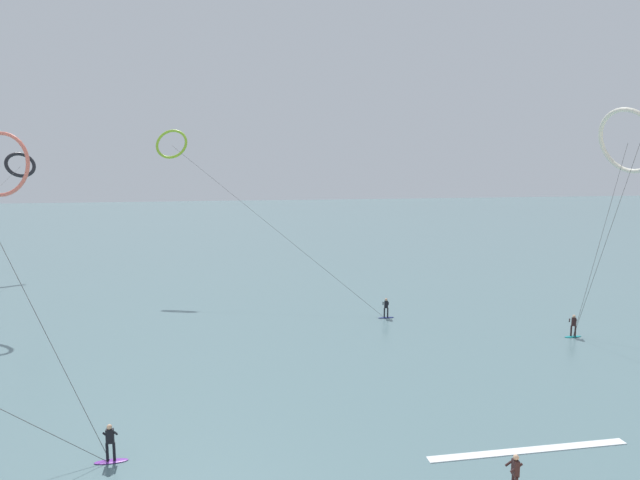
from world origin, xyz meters
TOP-DOWN VIEW (x-y plane):
  - sea_water at (0.00, 106.31)m, footprint 400.00×200.00m
  - surfer_violet at (-11.06, 12.61)m, footprint 1.40×0.58m
  - surfer_cobalt at (4.43, 6.74)m, footprint 1.40×0.61m
  - surfer_teal at (19.82, 23.46)m, footprint 1.40×0.72m
  - surfer_navy at (7.88, 31.34)m, footprint 1.40×0.65m
  - kite_coral at (-23.01, 38.35)m, footprint 5.30×28.64m
  - kite_lime at (-9.84, 47.06)m, footprint 19.62×17.12m
  - kite_ivory at (25.26, 25.57)m, footprint 6.89×5.56m
  - kite_charcoal at (-28.01, 59.83)m, footprint 3.99×51.38m
  - wave_crest_mid at (6.96, 9.60)m, footprint 9.45×0.92m

SIDE VIEW (x-z plane):
  - sea_water at x=0.00m, z-range 0.00..0.08m
  - wave_crest_mid at x=6.96m, z-range 0.00..0.12m
  - surfer_violet at x=-11.06m, z-range -0.03..1.67m
  - surfer_cobalt at x=4.43m, z-range -0.03..1.67m
  - surfer_teal at x=19.82m, z-range -0.03..1.67m
  - surfer_navy at x=7.88m, z-range -0.03..1.67m
  - kite_coral at x=-23.01m, z-range 5.11..20.71m
  - kite_charcoal at x=-28.01m, z-range 5.68..20.30m
  - kite_ivory at x=25.26m, z-range 6.06..23.30m
  - kite_lime at x=-9.84m, z-range 6.71..23.34m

